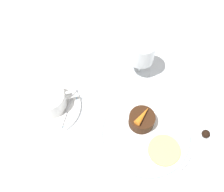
{
  "coord_description": "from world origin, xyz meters",
  "views": [
    {
      "loc": [
        -0.12,
        -0.23,
        0.63
      ],
      "look_at": [
        -0.03,
        0.1,
        0.04
      ],
      "focal_mm": 42.0,
      "sensor_mm": 36.0,
      "label": 1
    }
  ],
  "objects_px": {
    "wine_glass": "(142,53)",
    "dessert_cake": "(142,120)",
    "fork": "(208,106)",
    "coffee_cup": "(50,100)",
    "dinner_plate": "(146,135)"
  },
  "relations": [
    {
      "from": "wine_glass",
      "to": "dessert_cake",
      "type": "relative_size",
      "value": 1.87
    },
    {
      "from": "fork",
      "to": "dessert_cake",
      "type": "bearing_deg",
      "value": -179.27
    },
    {
      "from": "fork",
      "to": "dessert_cake",
      "type": "relative_size",
      "value": 2.8
    },
    {
      "from": "wine_glass",
      "to": "fork",
      "type": "relative_size",
      "value": 0.67
    },
    {
      "from": "coffee_cup",
      "to": "fork",
      "type": "distance_m",
      "value": 0.42
    },
    {
      "from": "dinner_plate",
      "to": "wine_glass",
      "type": "relative_size",
      "value": 1.96
    },
    {
      "from": "dinner_plate",
      "to": "fork",
      "type": "relative_size",
      "value": 1.31
    },
    {
      "from": "dessert_cake",
      "to": "dinner_plate",
      "type": "bearing_deg",
      "value": -84.44
    },
    {
      "from": "wine_glass",
      "to": "fork",
      "type": "bearing_deg",
      "value": -48.6
    },
    {
      "from": "fork",
      "to": "wine_glass",
      "type": "bearing_deg",
      "value": 131.4
    },
    {
      "from": "dinner_plate",
      "to": "dessert_cake",
      "type": "distance_m",
      "value": 0.04
    },
    {
      "from": "coffee_cup",
      "to": "dessert_cake",
      "type": "xyz_separation_m",
      "value": [
        0.21,
        -0.12,
        -0.01
      ]
    },
    {
      "from": "dessert_cake",
      "to": "wine_glass",
      "type": "bearing_deg",
      "value": 73.1
    },
    {
      "from": "dinner_plate",
      "to": "dessert_cake",
      "type": "height_order",
      "value": "dessert_cake"
    },
    {
      "from": "wine_glass",
      "to": "dinner_plate",
      "type": "bearing_deg",
      "value": -103.43
    }
  ]
}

